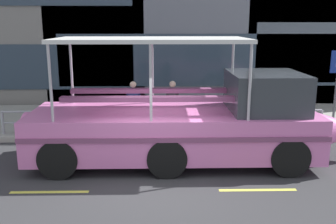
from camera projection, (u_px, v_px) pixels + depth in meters
name	position (u px, v px, depth m)	size (l,w,h in m)	color
ground_plane	(155.00, 178.00, 9.53)	(120.00, 120.00, 0.00)	#333335
sidewalk	(156.00, 119.00, 14.96)	(32.00, 4.80, 0.18)	#99968E
curb_edge	(156.00, 138.00, 12.53)	(32.00, 0.18, 0.18)	#B2ADA3
lane_centreline	(154.00, 191.00, 8.80)	(25.80, 0.12, 0.01)	#DBD64C
curb_guardrail	(163.00, 117.00, 12.73)	(10.72, 0.09, 0.78)	#9EA0A8
duck_tour_boat	(193.00, 123.00, 10.50)	(9.59, 2.62, 3.39)	pink
pedestrian_near_bow	(254.00, 97.00, 14.24)	(0.34, 0.32, 1.50)	black
pedestrian_mid_left	(173.00, 99.00, 13.42)	(0.45, 0.26, 1.63)	#1E2338
pedestrian_mid_right	(133.00, 100.00, 13.25)	(0.47, 0.22, 1.64)	#47423D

